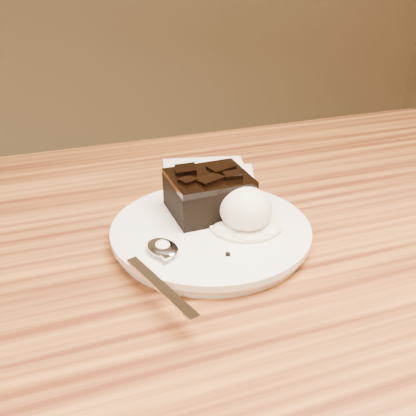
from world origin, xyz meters
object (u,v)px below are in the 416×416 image
object	(u,v)px
plate	(211,233)
ice_cream_scoop	(246,209)
spoon	(163,249)
napkin	(206,173)
brownie	(209,196)

from	to	relation	value
plate	ice_cream_scoop	distance (m)	0.05
plate	spoon	size ratio (longest dim) A/B	1.38
plate	napkin	world-z (taller)	plate
napkin	spoon	bearing A→B (deg)	-120.03
ice_cream_scoop	spoon	distance (m)	0.11
ice_cream_scoop	spoon	bearing A→B (deg)	-166.85
ice_cream_scoop	napkin	world-z (taller)	ice_cream_scoop
spoon	napkin	distance (m)	0.26
brownie	spoon	xyz separation A→B (m)	(-0.08, -0.07, -0.02)
spoon	ice_cream_scoop	bearing A→B (deg)	-3.57
ice_cream_scoop	napkin	xyz separation A→B (m)	(0.02, 0.20, -0.04)
ice_cream_scoop	napkin	bearing A→B (deg)	83.93
plate	brownie	world-z (taller)	brownie
plate	spoon	xyz separation A→B (m)	(-0.07, -0.04, 0.02)
brownie	napkin	world-z (taller)	brownie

